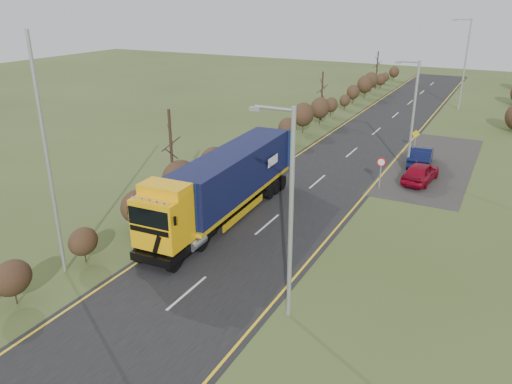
{
  "coord_description": "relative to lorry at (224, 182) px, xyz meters",
  "views": [
    {
      "loc": [
        11.37,
        -19.3,
        12.17
      ],
      "look_at": [
        -0.3,
        3.16,
        2.25
      ],
      "focal_mm": 35.0,
      "sensor_mm": 36.0,
      "label": 1
    }
  ],
  "objects": [
    {
      "name": "lorry",
      "position": [
        0.0,
        0.0,
        0.0
      ],
      "size": [
        2.91,
        14.28,
        3.95
      ],
      "rotation": [
        0.0,
        0.0,
        0.05
      ],
      "color": "black",
      "rests_on": "ground"
    },
    {
      "name": "car_red_hatchback",
      "position": [
        9.03,
        11.56,
        -1.52
      ],
      "size": [
        2.21,
        4.44,
        1.45
      ],
      "primitive_type": "imported",
      "rotation": [
        0.0,
        0.0,
        3.02
      ],
      "color": "maroon",
      "rests_on": "ground"
    },
    {
      "name": "speed_sign",
      "position": [
        6.82,
        8.95,
        -0.71
      ],
      "size": [
        0.61,
        0.1,
        2.21
      ],
      "color": "#9EA0A4",
      "rests_on": "ground"
    },
    {
      "name": "left_pole",
      "position": [
        -3.65,
        -8.79,
        3.26
      ],
      "size": [
        0.16,
        0.16,
        11.0
      ],
      "primitive_type": "cylinder",
      "color": "#9EA0A4",
      "rests_on": "ground"
    },
    {
      "name": "hedgerow",
      "position": [
        -3.37,
        4.19,
        -0.62
      ],
      "size": [
        2.24,
        102.04,
        6.05
      ],
      "color": "#322316",
      "rests_on": "ground"
    },
    {
      "name": "warning_board",
      "position": [
        7.14,
        19.33,
        -1.16
      ],
      "size": [
        0.69,
        0.11,
        1.8
      ],
      "color": "#9EA0A4",
      "rests_on": "ground"
    },
    {
      "name": "lane_markings",
      "position": [
        2.62,
        5.99,
        -2.21
      ],
      "size": [
        7.52,
        116.0,
        0.01
      ],
      "color": "yellow",
      "rests_on": "road"
    },
    {
      "name": "ground",
      "position": [
        2.62,
        -3.7,
        -2.24
      ],
      "size": [
        160.0,
        160.0,
        0.0
      ],
      "primitive_type": "plane",
      "color": "#3D4C20",
      "rests_on": "ground"
    },
    {
      "name": "streetlight_mid",
      "position": [
        7.68,
        13.4,
        2.2
      ],
      "size": [
        1.73,
        0.18,
        8.11
      ],
      "color": "#9EA0A4",
      "rests_on": "ground"
    },
    {
      "name": "streetlight_far",
      "position": [
        8.28,
        38.6,
        3.33
      ],
      "size": [
        2.13,
        0.2,
        10.05
      ],
      "color": "#9EA0A4",
      "rests_on": "ground"
    },
    {
      "name": "road",
      "position": [
        2.62,
        6.3,
        -2.23
      ],
      "size": [
        8.0,
        120.0,
        0.02
      ],
      "primitive_type": "cube",
      "color": "black",
      "rests_on": "ground"
    },
    {
      "name": "streetlight_near",
      "position": [
        7.12,
        -7.09,
        2.49
      ],
      "size": [
        1.84,
        0.18,
        8.62
      ],
      "color": "#9EA0A4",
      "rests_on": "ground"
    },
    {
      "name": "car_blue_sedan",
      "position": [
        8.35,
        15.3,
        -1.48
      ],
      "size": [
        2.01,
        4.75,
        1.53
      ],
      "primitive_type": "imported",
      "rotation": [
        0.0,
        0.0,
        3.23
      ],
      "color": "black",
      "rests_on": "ground"
    },
    {
      "name": "layby",
      "position": [
        9.12,
        16.3,
        -2.23
      ],
      "size": [
        6.0,
        18.0,
        0.02
      ],
      "primitive_type": "cube",
      "color": "#2D2A28",
      "rests_on": "ground"
    }
  ]
}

